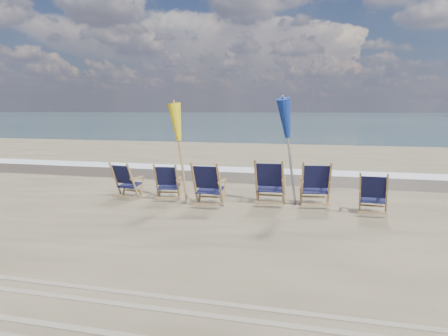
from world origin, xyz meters
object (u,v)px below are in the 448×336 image
(beach_chair_4, at_px, (330,185))
(umbrella_yellow, at_px, (181,127))
(beach_chair_2, at_px, (219,185))
(beach_chair_1, at_px, (177,182))
(umbrella_blue, at_px, (291,121))
(beach_chair_3, at_px, (283,183))
(beach_chair_5, at_px, (387,195))
(beach_chair_0, at_px, (132,181))

(beach_chair_4, height_order, umbrella_yellow, umbrella_yellow)
(beach_chair_2, bearing_deg, beach_chair_1, -22.06)
(umbrella_blue, bearing_deg, beach_chair_3, -141.18)
(beach_chair_5, bearing_deg, umbrella_yellow, -0.01)
(beach_chair_0, height_order, beach_chair_2, beach_chair_2)
(beach_chair_2, bearing_deg, beach_chair_4, -163.79)
(umbrella_yellow, bearing_deg, umbrella_blue, 4.52)
(beach_chair_0, bearing_deg, umbrella_yellow, -164.29)
(beach_chair_5, bearing_deg, beach_chair_2, 6.01)
(beach_chair_1, height_order, beach_chair_5, beach_chair_5)
(beach_chair_5, xyz_separation_m, umbrella_blue, (-1.97, 0.51, 1.43))
(beach_chair_1, bearing_deg, beach_chair_0, -1.20)
(beach_chair_3, height_order, beach_chair_5, beach_chair_3)
(umbrella_yellow, xyz_separation_m, umbrella_blue, (2.46, 0.19, 0.15))
(beach_chair_5, xyz_separation_m, umbrella_yellow, (-4.43, 0.31, 1.28))
(beach_chair_3, xyz_separation_m, umbrella_yellow, (-2.33, -0.09, 1.20))
(beach_chair_1, bearing_deg, umbrella_blue, 173.87)
(beach_chair_2, bearing_deg, beach_chair_5, -177.85)
(beach_chair_2, height_order, beach_chair_3, beach_chair_3)
(beach_chair_0, relative_size, beach_chair_3, 0.85)
(beach_chair_1, relative_size, umbrella_blue, 0.37)
(beach_chair_0, height_order, beach_chair_5, beach_chair_5)
(beach_chair_4, bearing_deg, beach_chair_5, 145.84)
(beach_chair_2, distance_m, umbrella_blue, 2.07)
(beach_chair_1, relative_size, umbrella_yellow, 0.40)
(beach_chair_3, height_order, umbrella_blue, umbrella_blue)
(beach_chair_0, xyz_separation_m, umbrella_blue, (3.64, 0.31, 1.43))
(beach_chair_2, xyz_separation_m, umbrella_blue, (1.43, 0.62, 1.37))
(beach_chair_3, distance_m, umbrella_yellow, 2.62)
(beach_chair_1, xyz_separation_m, beach_chair_5, (4.55, -0.35, 0.00))
(beach_chair_0, bearing_deg, beach_chair_3, -166.54)
(beach_chair_4, xyz_separation_m, beach_chair_5, (1.11, -0.54, -0.07))
(beach_chair_4, bearing_deg, umbrella_yellow, -4.48)
(beach_chair_0, xyz_separation_m, beach_chair_2, (2.22, -0.31, 0.06))
(beach_chair_2, xyz_separation_m, umbrella_yellow, (-1.03, 0.43, 1.22))
(beach_chair_1, distance_m, beach_chair_4, 3.44)
(beach_chair_5, bearing_deg, beach_chair_0, 2.03)
(umbrella_blue, bearing_deg, beach_chair_0, -175.13)
(beach_chair_1, bearing_deg, umbrella_yellow, 152.03)
(beach_chair_0, relative_size, beach_chair_5, 1.00)
(beach_chair_3, relative_size, umbrella_yellow, 0.47)
(beach_chair_4, bearing_deg, beach_chair_2, 7.67)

